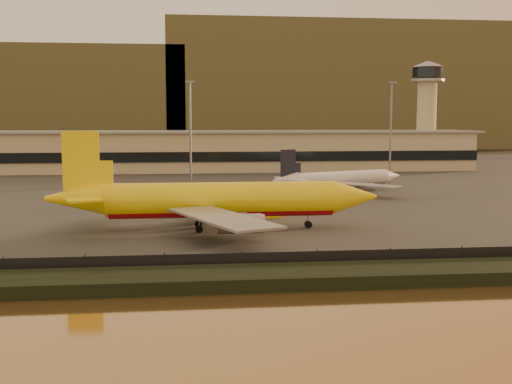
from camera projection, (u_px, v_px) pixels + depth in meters
ground at (280, 249)px, 80.62m from camera, size 900.00×900.00×0.00m
embankment at (306, 276)px, 63.76m from camera, size 320.00×7.00×1.40m
tarmac at (227, 179)px, 174.40m from camera, size 320.00×220.00×0.20m
perimeter_fence at (298, 262)px, 67.64m from camera, size 300.00×0.05×2.20m
terminal_building at (174, 152)px, 202.22m from camera, size 202.00×25.00×12.60m
control_tower at (427, 104)px, 215.49m from camera, size 11.20×11.20×35.50m
apron_light_masts at (295, 122)px, 154.61m from camera, size 152.20×12.20×25.40m
distant_hills at (168, 96)px, 410.40m from camera, size 470.00×160.00×70.00m
dhl_cargo_jet at (216, 201)px, 93.25m from camera, size 48.29×47.50×14.48m
white_narrowbody_jet at (340, 179)px, 141.81m from camera, size 32.77×30.95×9.80m
gse_vehicle_yellow at (269, 212)px, 105.43m from camera, size 3.93×1.88×1.74m
gse_vehicle_white at (197, 211)px, 107.07m from camera, size 3.99×3.00×1.64m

